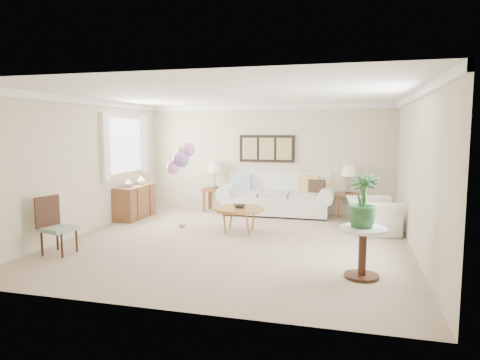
% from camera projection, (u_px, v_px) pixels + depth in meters
% --- Properties ---
extents(ground_plane, '(6.00, 6.00, 0.00)m').
position_uv_depth(ground_plane, '(234.00, 242.00, 7.62)').
color(ground_plane, tan).
extents(room_shell, '(6.04, 6.04, 2.60)m').
position_uv_depth(room_shell, '(229.00, 151.00, 7.55)').
color(room_shell, beige).
rests_on(room_shell, ground).
extents(wall_art_triptych, '(1.35, 0.06, 0.65)m').
position_uv_depth(wall_art_triptych, '(267.00, 149.00, 10.29)').
color(wall_art_triptych, black).
rests_on(wall_art_triptych, ground).
extents(sofa, '(2.70, 1.01, 1.00)m').
position_uv_depth(sofa, '(277.00, 198.00, 10.16)').
color(sofa, white).
rests_on(sofa, ground).
extents(end_table_left, '(0.53, 0.48, 0.58)m').
position_uv_depth(end_table_left, '(215.00, 191.00, 10.56)').
color(end_table_left, brown).
rests_on(end_table_left, ground).
extents(end_table_right, '(0.52, 0.47, 0.56)m').
position_uv_depth(end_table_right, '(348.00, 196.00, 9.86)').
color(end_table_right, brown).
rests_on(end_table_right, ground).
extents(lamp_left, '(0.37, 0.37, 0.65)m').
position_uv_depth(lamp_left, '(215.00, 168.00, 10.49)').
color(lamp_left, gray).
rests_on(lamp_left, end_table_left).
extents(lamp_right, '(0.36, 0.36, 0.64)m').
position_uv_depth(lamp_right, '(349.00, 171.00, 9.79)').
color(lamp_right, gray).
rests_on(lamp_right, end_table_right).
extents(coffee_table, '(0.97, 0.97, 0.49)m').
position_uv_depth(coffee_table, '(239.00, 210.00, 8.31)').
color(coffee_table, olive).
rests_on(coffee_table, ground).
extents(decor_bowl, '(0.24, 0.24, 0.06)m').
position_uv_depth(decor_bowl, '(240.00, 206.00, 8.31)').
color(decor_bowl, '#2C251D').
rests_on(decor_bowl, coffee_table).
extents(armchair, '(1.05, 1.16, 0.67)m').
position_uv_depth(armchair, '(373.00, 216.00, 8.31)').
color(armchair, white).
rests_on(armchair, ground).
extents(side_table, '(0.64, 0.64, 0.69)m').
position_uv_depth(side_table, '(363.00, 240.00, 5.72)').
color(side_table, silver).
rests_on(side_table, ground).
extents(potted_plant, '(0.52, 0.52, 0.72)m').
position_uv_depth(potted_plant, '(363.00, 201.00, 5.69)').
color(potted_plant, '#1B441B').
rests_on(potted_plant, side_table).
extents(accent_chair, '(0.56, 0.56, 0.94)m').
position_uv_depth(accent_chair, '(55.00, 224.00, 6.86)').
color(accent_chair, gray).
rests_on(accent_chair, ground).
extents(credenza, '(0.46, 1.20, 0.74)m').
position_uv_depth(credenza, '(135.00, 202.00, 9.72)').
color(credenza, brown).
rests_on(credenza, ground).
extents(vase_white, '(0.25, 0.25, 0.20)m').
position_uv_depth(vase_white, '(129.00, 183.00, 9.38)').
color(vase_white, '#B7B5D1').
rests_on(vase_white, credenza).
extents(vase_sage, '(0.20, 0.20, 0.20)m').
position_uv_depth(vase_sage, '(141.00, 180.00, 9.94)').
color(vase_sage, beige).
rests_on(vase_sage, credenza).
extents(balloon_cluster, '(0.53, 0.46, 1.75)m').
position_uv_depth(balloon_cluster, '(181.00, 158.00, 8.59)').
color(balloon_cluster, gray).
rests_on(balloon_cluster, ground).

